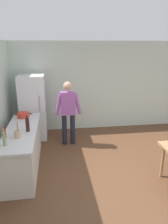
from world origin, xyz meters
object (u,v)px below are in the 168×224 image
Objects in this scene: bottle_sauce_red at (4,133)px; cooking_pot at (23,115)px; bottle_wine_dark at (27,124)px; bottle_vinegar_tall at (4,138)px; refrigerator at (33,108)px; person at (68,109)px; utensil_jar at (17,134)px.

cooking_pot is at bearing 80.97° from bottle_sauce_red.
bottle_sauce_red is 0.49m from bottle_wine_dark.
refrigerator is at bearing 83.28° from bottle_vinegar_tall.
refrigerator is 1.10m from person.
person reaches higher than utensil_jar.
bottle_vinegar_tall is at bearing -118.22° from bottle_wine_dark.
bottle_vinegar_tall is at bearing -96.72° from refrigerator.
person is 1.82m from utensil_jar.
utensil_jar is at bearing 61.62° from bottle_vinegar_tall.
refrigerator is 1.06× the size of person.
person is 1.95m from bottle_sauce_red.
person reaches higher than bottle_vinegar_tall.
person reaches higher than cooking_pot.
person reaches higher than bottle_wine_dark.
cooking_pot is at bearing 102.58° from bottle_wine_dark.
person is at bearing -30.23° from refrigerator.
person is 7.08× the size of bottle_sauce_red.
bottle_sauce_red is at bearing 175.04° from utensil_jar.
utensil_jar is 1.00× the size of bottle_vinegar_tall.
cooking_pot is 1.21m from bottle_sauce_red.
utensil_jar is at bearing -4.96° from bottle_sauce_red.
person is 5.31× the size of bottle_vinegar_tall.
bottle_wine_dark is (-0.90, -1.18, 0.07)m from person.
utensil_jar is at bearing -125.56° from person.
person is 4.25× the size of cooking_pot.
bottle_sauce_red is at bearing -131.49° from person.
bottle_wine_dark is 0.69m from bottle_vinegar_tall.
bottle_wine_dark is (0.16, 0.30, 0.07)m from utensil_jar.
bottle_wine_dark is (0.05, -1.73, 0.15)m from refrigerator.
refrigerator is 5.29× the size of bottle_wine_dark.
bottle_wine_dark reaches higher than bottle_vinegar_tall.
bottle_sauce_red is at bearing -144.50° from bottle_wine_dark.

